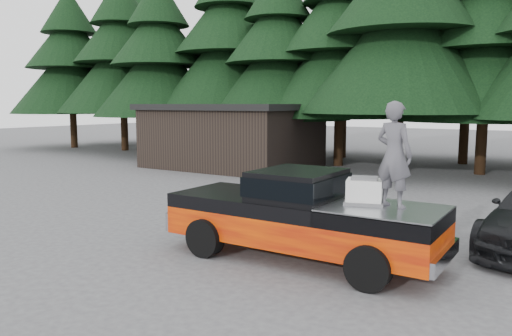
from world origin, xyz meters
The scene contains 7 objects.
ground centered at (0.00, 0.00, 0.00)m, with size 120.00×120.00×0.00m, color #454547.
pickup_truck centered at (1.48, -0.14, 0.67)m, with size 6.00×2.04×1.33m, color #F04E00, non-canonical shape.
truck_cab centered at (1.38, -0.14, 1.62)m, with size 1.66×1.90×0.59m, color black.
air_compressor centered at (2.80, 0.01, 1.56)m, with size 0.68×0.57×0.47m, color silver.
man_on_bed centered at (3.38, -0.02, 2.35)m, with size 0.74×0.49×2.03m, color #4E4C53.
utility_building centered at (-9.00, 12.00, 1.67)m, with size 8.40×6.40×3.30m.
treeline centered at (0.42, 17.20, 7.72)m, with size 60.15×16.05×17.50m.
Camera 1 is at (6.30, -9.37, 3.30)m, focal length 35.00 mm.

